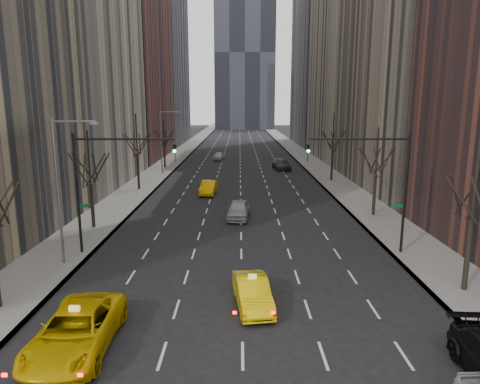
{
  "coord_description": "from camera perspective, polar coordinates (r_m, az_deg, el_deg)",
  "views": [
    {
      "loc": [
        -0.13,
        -15.54,
        9.91
      ],
      "look_at": [
        -0.09,
        15.81,
        3.5
      ],
      "focal_mm": 32.0,
      "sensor_mm": 36.0,
      "label": 1
    }
  ],
  "objects": [
    {
      "name": "bld_left_deep",
      "position": [
        115.33,
        -11.56,
        21.37
      ],
      "size": [
        14.0,
        30.0,
        60.0
      ],
      "primitive_type": "cube",
      "color": "slate",
      "rests_on": "ground"
    },
    {
      "name": "far_taxi",
      "position": [
        48.24,
        -4.2,
        0.58
      ],
      "size": [
        1.92,
        4.66,
        1.5
      ],
      "primitive_type": "imported",
      "rotation": [
        0.0,
        0.0,
        -0.07
      ],
      "color": "#F9B305",
      "rests_on": "ground"
    },
    {
      "name": "tree_lw_c",
      "position": [
        51.28,
        -13.51,
        4.66
      ],
      "size": [
        3.36,
        3.5,
        8.74
      ],
      "color": "black",
      "rests_on": "ground"
    },
    {
      "name": "tree_lw_d",
      "position": [
        68.87,
        -10.06,
        6.09
      ],
      "size": [
        3.36,
        3.5,
        7.36
      ],
      "color": "black",
      "rests_on": "ground"
    },
    {
      "name": "sidewalk_left",
      "position": [
        86.95,
        -8.12,
        4.95
      ],
      "size": [
        4.5,
        320.0,
        0.15
      ],
      "primitive_type": "cube",
      "color": "slate",
      "rests_on": "ground"
    },
    {
      "name": "bld_right_deep",
      "position": [
        114.24,
        11.62,
        20.96
      ],
      "size": [
        14.0,
        30.0,
        58.0
      ],
      "primitive_type": "cube",
      "color": "slate",
      "rests_on": "ground"
    },
    {
      "name": "streetlight_near",
      "position": [
        28.02,
        -22.56,
        1.86
      ],
      "size": [
        2.83,
        0.22,
        9.0
      ],
      "color": "slate",
      "rests_on": "ground"
    },
    {
      "name": "sidewalk_right",
      "position": [
        86.98,
        8.14,
        4.95
      ],
      "size": [
        4.5,
        320.0,
        0.15
      ],
      "primitive_type": "cube",
      "color": "slate",
      "rests_on": "ground"
    },
    {
      "name": "tree_rw_c",
      "position": [
        57.15,
        12.23,
        5.4
      ],
      "size": [
        3.36,
        3.5,
        8.74
      ],
      "color": "black",
      "rests_on": "ground"
    },
    {
      "name": "traffic_mast_right",
      "position": [
        29.37,
        18.26,
        2.31
      ],
      "size": [
        6.69,
        0.39,
        8.0
      ],
      "color": "black",
      "rests_on": "ground"
    },
    {
      "name": "silver_sedan_ahead",
      "position": [
        37.91,
        -0.21,
        -2.35
      ],
      "size": [
        2.27,
        4.82,
        1.59
      ],
      "primitive_type": "imported",
      "rotation": [
        0.0,
        0.0,
        -0.08
      ],
      "color": "#A1A3A9",
      "rests_on": "ground"
    },
    {
      "name": "ground",
      "position": [
        18.43,
        0.35,
        -20.98
      ],
      "size": [
        400.0,
        400.0,
        0.0
      ],
      "primitive_type": "plane",
      "color": "black",
      "rests_on": "ground"
    },
    {
      "name": "tree_lw_b",
      "position": [
        36.11,
        -19.27,
        1.03
      ],
      "size": [
        3.36,
        3.5,
        7.82
      ],
      "color": "black",
      "rests_on": "ground"
    },
    {
      "name": "taxi_sedan",
      "position": [
        21.88,
        1.67,
        -13.24
      ],
      "size": [
        2.12,
        4.63,
        1.47
      ],
      "primitive_type": "imported",
      "rotation": [
        0.0,
        0.0,
        0.13
      ],
      "color": "#E0BB04",
      "rests_on": "ground"
    },
    {
      "name": "tree_rw_b",
      "position": [
        39.93,
        17.62,
        2.09
      ],
      "size": [
        3.36,
        3.5,
        7.82
      ],
      "color": "black",
      "rests_on": "ground"
    },
    {
      "name": "far_car_white",
      "position": [
        78.29,
        -2.83,
        4.81
      ],
      "size": [
        2.29,
        4.47,
        1.46
      ],
      "primitive_type": "imported",
      "rotation": [
        0.0,
        0.0,
        -0.14
      ],
      "color": "silver",
      "rests_on": "ground"
    },
    {
      "name": "taxi_suv",
      "position": [
        19.53,
        -20.99,
        -16.87
      ],
      "size": [
        2.94,
        6.26,
        1.73
      ],
      "primitive_type": "imported",
      "rotation": [
        0.0,
        0.0,
        0.01
      ],
      "color": "#D8AD04",
      "rests_on": "ground"
    },
    {
      "name": "bld_left_far",
      "position": [
        85.15,
        -15.5,
        19.32
      ],
      "size": [
        14.0,
        28.0,
        44.0
      ],
      "primitive_type": "cube",
      "color": "brown",
      "rests_on": "ground"
    },
    {
      "name": "streetlight_far",
      "position": [
        61.63,
        -10.17,
        7.39
      ],
      "size": [
        2.83,
        0.22,
        9.0
      ],
      "color": "slate",
      "rests_on": "ground"
    },
    {
      "name": "tree_rw_a",
      "position": [
        25.44,
        28.45,
        -3.59
      ],
      "size": [
        3.36,
        3.5,
        8.28
      ],
      "color": "black",
      "rests_on": "ground"
    },
    {
      "name": "far_suv_grey",
      "position": [
        66.96,
        5.54,
        3.7
      ],
      "size": [
        2.88,
        5.82,
        1.63
      ],
      "primitive_type": "imported",
      "rotation": [
        0.0,
        0.0,
        0.11
      ],
      "color": "#2E2E33",
      "rests_on": "ground"
    },
    {
      "name": "traffic_mast_left",
      "position": [
        29.3,
        -17.94,
        2.31
      ],
      "size": [
        6.69,
        0.39,
        8.0
      ],
      "color": "black",
      "rests_on": "ground"
    },
    {
      "name": "bld_right_far",
      "position": [
        83.79,
        16.03,
        21.51
      ],
      "size": [
        14.0,
        28.0,
        50.0
      ],
      "primitive_type": "cube",
      "color": "tan",
      "rests_on": "ground"
    }
  ]
}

